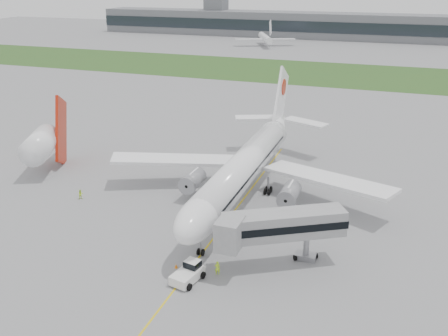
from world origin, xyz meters
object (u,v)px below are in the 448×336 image
(jet_bridge, at_px, (277,226))
(neighbor_aircraft, at_px, (43,143))
(pushback_tug, at_px, (189,272))
(airliner, at_px, (246,164))
(ground_crew_near, at_px, (217,268))

(jet_bridge, bearing_deg, neighbor_aircraft, 129.76)
(pushback_tug, bearing_deg, airliner, 103.42)
(jet_bridge, relative_size, ground_crew_near, 8.17)
(airliner, distance_m, ground_crew_near, 24.12)
(pushback_tug, relative_size, neighbor_aircraft, 0.27)
(pushback_tug, bearing_deg, neighbor_aircraft, 160.29)
(airliner, xyz_separation_m, jet_bridge, (9.79, -19.03, -0.12))
(airliner, height_order, neighbor_aircraft, airliner)
(airliner, bearing_deg, jet_bridge, -62.77)
(neighbor_aircraft, bearing_deg, pushback_tug, -54.82)
(airliner, height_order, ground_crew_near, airliner)
(airliner, distance_m, jet_bridge, 21.40)
(pushback_tug, distance_m, ground_crew_near, 3.60)
(jet_bridge, relative_size, neighbor_aircraft, 0.87)
(ground_crew_near, bearing_deg, neighbor_aircraft, -52.29)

